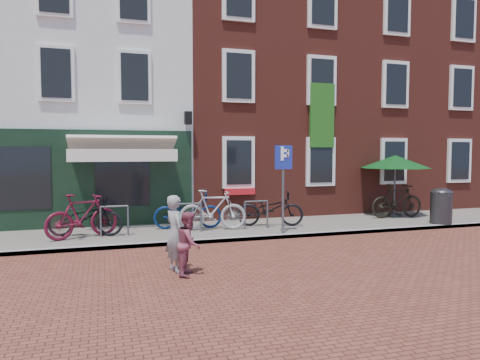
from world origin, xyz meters
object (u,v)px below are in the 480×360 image
object	(u,v)px
parking_sign	(283,173)
bicycle_2	(188,211)
litter_bin	(441,204)
bicycle_1	(82,216)
bicycle_5	(397,201)
parasol	(395,159)
boy	(189,243)
woman	(175,233)
bicycle_3	(213,210)
bicycle_0	(85,217)
bicycle_4	(270,209)

from	to	relation	value
parking_sign	bicycle_2	bearing A→B (deg)	146.81
litter_bin	bicycle_1	xyz separation A→B (m)	(-10.62, 0.90, -0.04)
bicycle_1	bicycle_5	bearing A→B (deg)	-110.26
bicycle_1	bicycle_2	xyz separation A→B (m)	(2.89, 0.58, -0.06)
parking_sign	parasol	world-z (taller)	parking_sign
boy	bicycle_2	world-z (taller)	boy
woman	bicycle_1	xyz separation A→B (m)	(-1.86, 3.57, -0.07)
bicycle_1	bicycle_3	distance (m)	3.53
bicycle_0	bicycle_5	xyz separation A→B (m)	(10.03, 0.31, 0.06)
bicycle_0	bicycle_2	distance (m)	2.85
woman	bicycle_5	distance (m)	9.20
boy	bicycle_0	xyz separation A→B (m)	(-2.02, 4.12, 0.02)
parasol	bicycle_5	distance (m)	1.47
bicycle_3	bicycle_4	world-z (taller)	bicycle_3
woman	bicycle_3	xyz separation A→B (m)	(1.67, 3.71, -0.07)
litter_bin	bicycle_2	world-z (taller)	litter_bin
litter_bin	bicycle_2	xyz separation A→B (m)	(-7.73, 1.48, -0.09)
boy	bicycle_0	distance (m)	4.59
bicycle_0	bicycle_3	xyz separation A→B (m)	(3.47, -0.11, 0.06)
bicycle_2	boy	bearing A→B (deg)	177.34
boy	bicycle_4	xyz separation A→B (m)	(3.28, 4.16, 0.02)
bicycle_4	litter_bin	bearing A→B (deg)	-85.54
parking_sign	bicycle_0	distance (m)	5.45
parasol	litter_bin	bearing A→B (deg)	-79.06
bicycle_3	bicycle_1	bearing A→B (deg)	102.88
parking_sign	bicycle_4	bearing A→B (deg)	84.91
bicycle_0	bicycle_3	world-z (taller)	bicycle_3
litter_bin	bicycle_4	distance (m)	5.40
boy	bicycle_2	xyz separation A→B (m)	(0.81, 4.46, 0.02)
parasol	bicycle_1	bearing A→B (deg)	-174.75
bicycle_3	bicycle_5	distance (m)	6.57
parking_sign	bicycle_2	size ratio (longest dim) A/B	1.22
boy	bicycle_1	xyz separation A→B (m)	(-2.08, 3.87, 0.07)
parasol	bicycle_2	xyz separation A→B (m)	(-7.38, -0.36, -1.46)
woman	bicycle_4	xyz separation A→B (m)	(3.50, 3.86, -0.13)
parasol	bicycle_1	world-z (taller)	parasol
parking_sign	woman	bearing A→B (deg)	-142.39
parking_sign	boy	size ratio (longest dim) A/B	1.99
boy	bicycle_4	size ratio (longest dim) A/B	0.61
bicycle_2	bicycle_3	size ratio (longest dim) A/B	1.03
parking_sign	bicycle_5	bearing A→B (deg)	17.41
parking_sign	boy	world-z (taller)	parking_sign
parasol	boy	size ratio (longest dim) A/B	1.96
woman	bicycle_4	world-z (taller)	woman
parasol	bicycle_2	world-z (taller)	parasol
parasol	bicycle_2	bearing A→B (deg)	-177.20
parking_sign	bicycle_3	xyz separation A→B (m)	(-1.72, 1.10, -1.09)
parasol	bicycle_4	size ratio (longest dim) A/B	1.20
woman	bicycle_5	xyz separation A→B (m)	(8.22, 4.13, -0.07)
parasol	woman	bearing A→B (deg)	-151.75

